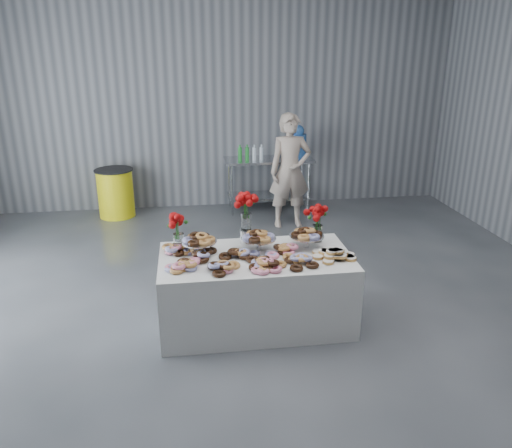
# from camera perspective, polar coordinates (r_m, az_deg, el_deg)

# --- Properties ---
(ground) EXTENTS (9.00, 9.00, 0.00)m
(ground) POSITION_cam_1_polar(r_m,az_deg,el_deg) (4.96, 0.20, -13.48)
(ground) COLOR #36383D
(ground) RESTS_ON ground
(room_walls) EXTENTS (8.04, 9.04, 4.02)m
(room_walls) POSITION_cam_1_polar(r_m,az_deg,el_deg) (4.18, -3.82, 18.63)
(room_walls) COLOR slate
(room_walls) RESTS_ON ground
(display_table) EXTENTS (1.90, 1.01, 0.75)m
(display_table) POSITION_cam_1_polar(r_m,az_deg,el_deg) (5.11, -0.04, -7.52)
(display_table) COLOR silver
(display_table) RESTS_ON ground
(prep_table) EXTENTS (1.50, 0.60, 0.90)m
(prep_table) POSITION_cam_1_polar(r_m,az_deg,el_deg) (8.58, 1.44, 5.66)
(prep_table) COLOR silver
(prep_table) RESTS_ON ground
(donut_mounds) EXTENTS (1.81, 0.81, 0.09)m
(donut_mounds) POSITION_cam_1_polar(r_m,az_deg,el_deg) (4.89, 0.04, -3.41)
(donut_mounds) COLOR #C07A46
(donut_mounds) RESTS_ON display_table
(cake_stand_left) EXTENTS (0.36, 0.36, 0.17)m
(cake_stand_left) POSITION_cam_1_polar(r_m,az_deg,el_deg) (4.99, -6.54, -1.84)
(cake_stand_left) COLOR silver
(cake_stand_left) RESTS_ON display_table
(cake_stand_mid) EXTENTS (0.36, 0.36, 0.17)m
(cake_stand_mid) POSITION_cam_1_polar(r_m,az_deg,el_deg) (5.04, 0.29, -1.50)
(cake_stand_mid) COLOR silver
(cake_stand_mid) RESTS_ON display_table
(cake_stand_right) EXTENTS (0.36, 0.36, 0.17)m
(cake_stand_right) POSITION_cam_1_polar(r_m,az_deg,el_deg) (5.13, 5.82, -1.21)
(cake_stand_right) COLOR silver
(cake_stand_right) RESTS_ON display_table
(danish_pile) EXTENTS (0.48, 0.48, 0.11)m
(danish_pile) POSITION_cam_1_polar(r_m,az_deg,el_deg) (4.95, 8.86, -3.24)
(danish_pile) COLOR white
(danish_pile) RESTS_ON display_table
(bouquet_left) EXTENTS (0.26, 0.26, 0.42)m
(bouquet_left) POSITION_cam_1_polar(r_m,az_deg,el_deg) (5.03, -8.92, 0.13)
(bouquet_left) COLOR white
(bouquet_left) RESTS_ON display_table
(bouquet_right) EXTENTS (0.26, 0.26, 0.42)m
(bouquet_right) POSITION_cam_1_polar(r_m,az_deg,el_deg) (5.25, 7.09, 1.05)
(bouquet_right) COLOR white
(bouquet_right) RESTS_ON display_table
(bouquet_center) EXTENTS (0.26, 0.26, 0.57)m
(bouquet_center) POSITION_cam_1_polar(r_m,az_deg,el_deg) (5.13, -1.13, 1.74)
(bouquet_center) COLOR silver
(bouquet_center) RESTS_ON display_table
(water_jug) EXTENTS (0.28, 0.28, 0.55)m
(water_jug) POSITION_cam_1_polar(r_m,az_deg,el_deg) (8.56, 4.82, 9.20)
(water_jug) COLOR #3972C3
(water_jug) RESTS_ON prep_table
(drink_bottles) EXTENTS (0.54, 0.08, 0.27)m
(drink_bottles) POSITION_cam_1_polar(r_m,az_deg,el_deg) (8.34, -0.61, 8.18)
(drink_bottles) COLOR #268C33
(drink_bottles) RESTS_ON prep_table
(person) EXTENTS (0.65, 0.43, 1.77)m
(person) POSITION_cam_1_polar(r_m,az_deg,el_deg) (7.74, 3.91, 6.06)
(person) COLOR #CC8C93
(person) RESTS_ON ground
(trash_barrel) EXTENTS (0.63, 0.63, 0.80)m
(trash_barrel) POSITION_cam_1_polar(r_m,az_deg,el_deg) (8.60, -15.74, 3.45)
(trash_barrel) COLOR yellow
(trash_barrel) RESTS_ON ground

